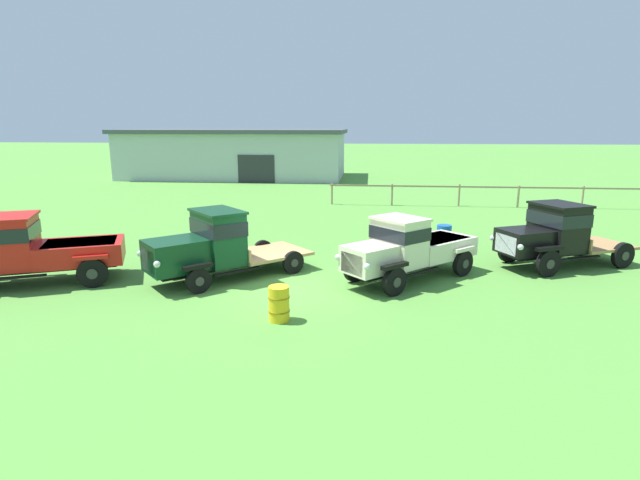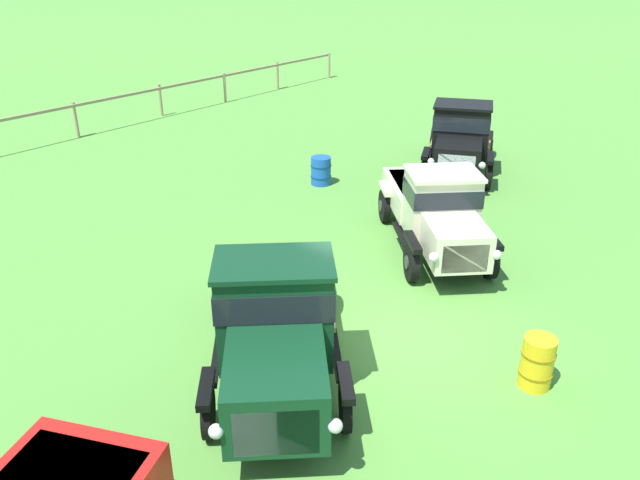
# 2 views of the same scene
# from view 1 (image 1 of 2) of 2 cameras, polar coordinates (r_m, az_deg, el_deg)

# --- Properties ---
(ground_plane) EXTENTS (240.00, 240.00, 0.00)m
(ground_plane) POSITION_cam_1_polar(r_m,az_deg,el_deg) (15.63, -4.08, -5.50)
(ground_plane) COLOR #518E38
(farm_shed) EXTENTS (20.87, 10.22, 4.51)m
(farm_shed) POSITION_cam_1_polar(r_m,az_deg,el_deg) (49.15, -9.59, 9.75)
(farm_shed) COLOR #B2B7BC
(farm_shed) RESTS_ON ground
(paddock_fence) EXTENTS (19.42, 0.51, 1.35)m
(paddock_fence) POSITION_cam_1_polar(r_m,az_deg,el_deg) (32.40, 18.63, 5.35)
(paddock_fence) COLOR #997F60
(paddock_fence) RESTS_ON ground
(vintage_truck_foreground_near) EXTENTS (5.68, 3.76, 2.25)m
(vintage_truck_foreground_near) POSITION_cam_1_polar(r_m,az_deg,el_deg) (18.16, -30.55, -0.91)
(vintage_truck_foreground_near) COLOR black
(vintage_truck_foreground_near) RESTS_ON ground
(vintage_truck_second_in_line) EXTENTS (5.32, 5.10, 2.29)m
(vintage_truck_second_in_line) POSITION_cam_1_polar(r_m,az_deg,el_deg) (16.48, -12.28, -0.55)
(vintage_truck_second_in_line) COLOR black
(vintage_truck_second_in_line) RESTS_ON ground
(vintage_truck_midrow_center) EXTENTS (4.77, 4.64, 2.11)m
(vintage_truck_midrow_center) POSITION_cam_1_polar(r_m,az_deg,el_deg) (16.40, 9.98, -0.90)
(vintage_truck_midrow_center) COLOR black
(vintage_truck_midrow_center) RESTS_ON ground
(vintage_truck_far_side) EXTENTS (5.41, 3.76, 2.28)m
(vintage_truck_far_side) POSITION_cam_1_polar(r_m,az_deg,el_deg) (19.45, 25.12, 0.65)
(vintage_truck_far_side) COLOR black
(vintage_truck_far_side) RESTS_ON ground
(oil_drum_beside_row) EXTENTS (0.64, 0.64, 0.86)m
(oil_drum_beside_row) POSITION_cam_1_polar(r_m,az_deg,el_deg) (21.56, 13.97, 0.53)
(oil_drum_beside_row) COLOR #1951B2
(oil_drum_beside_row) RESTS_ON ground
(oil_drum_near_fence) EXTENTS (0.56, 0.56, 0.93)m
(oil_drum_near_fence) POSITION_cam_1_polar(r_m,az_deg,el_deg) (12.99, -4.71, -7.26)
(oil_drum_near_fence) COLOR gold
(oil_drum_near_fence) RESTS_ON ground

